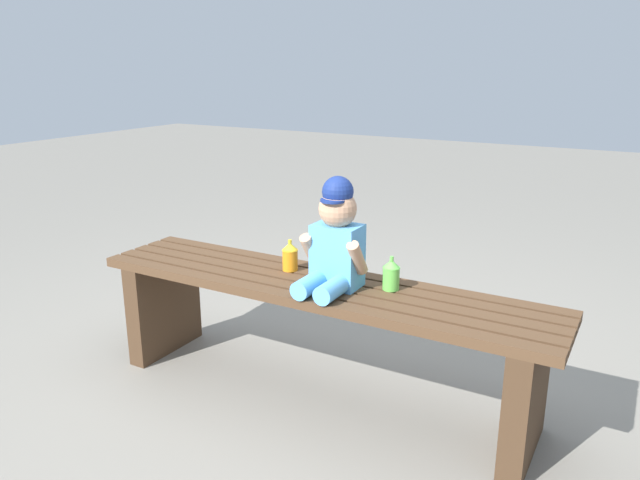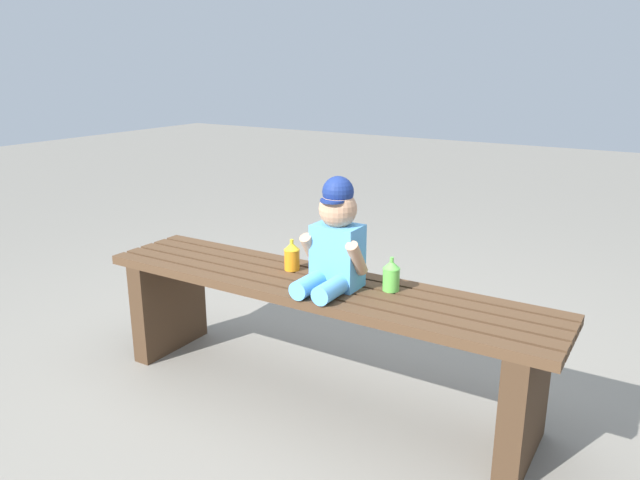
{
  "view_description": "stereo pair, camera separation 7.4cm",
  "coord_description": "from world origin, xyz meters",
  "px_view_note": "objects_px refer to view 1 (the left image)",
  "views": [
    {
      "loc": [
        1.05,
        -1.83,
        1.25
      ],
      "look_at": [
        0.04,
        -0.05,
        0.65
      ],
      "focal_mm": 34.01,
      "sensor_mm": 36.0,
      "label": 1
    },
    {
      "loc": [
        1.12,
        -1.8,
        1.25
      ],
      "look_at": [
        0.04,
        -0.05,
        0.65
      ],
      "focal_mm": 34.01,
      "sensor_mm": 36.0,
      "label": 2
    }
  ],
  "objects_px": {
    "child_figure": "(335,240)",
    "sippy_cup_right": "(391,274)",
    "sippy_cup_left": "(290,256)",
    "park_bench": "(317,319)"
  },
  "relations": [
    {
      "from": "child_figure",
      "to": "sippy_cup_right",
      "type": "height_order",
      "value": "child_figure"
    },
    {
      "from": "park_bench",
      "to": "sippy_cup_right",
      "type": "height_order",
      "value": "sippy_cup_right"
    },
    {
      "from": "park_bench",
      "to": "sippy_cup_left",
      "type": "height_order",
      "value": "sippy_cup_left"
    },
    {
      "from": "sippy_cup_left",
      "to": "sippy_cup_right",
      "type": "bearing_deg",
      "value": 0.0
    },
    {
      "from": "park_bench",
      "to": "sippy_cup_left",
      "type": "xyz_separation_m",
      "value": [
        -0.15,
        0.06,
        0.21
      ]
    },
    {
      "from": "child_figure",
      "to": "sippy_cup_left",
      "type": "bearing_deg",
      "value": 162.01
    },
    {
      "from": "park_bench",
      "to": "sippy_cup_left",
      "type": "relative_size",
      "value": 14.53
    },
    {
      "from": "park_bench",
      "to": "child_figure",
      "type": "height_order",
      "value": "child_figure"
    },
    {
      "from": "park_bench",
      "to": "child_figure",
      "type": "xyz_separation_m",
      "value": [
        0.09,
        -0.02,
        0.33
      ]
    },
    {
      "from": "sippy_cup_left",
      "to": "sippy_cup_right",
      "type": "relative_size",
      "value": 1.0
    }
  ]
}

